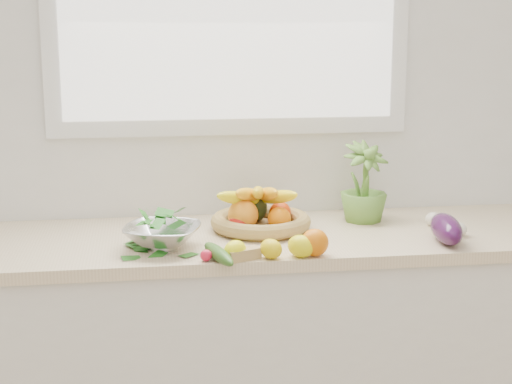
{
  "coord_description": "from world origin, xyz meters",
  "views": [
    {
      "loc": [
        -0.31,
        -0.57,
        1.6
      ],
      "look_at": [
        0.05,
        1.93,
        1.05
      ],
      "focal_mm": 55.0,
      "sensor_mm": 36.0,
      "label": 1
    }
  ],
  "objects": [
    {
      "name": "back_wall",
      "position": [
        0.0,
        2.25,
        1.35
      ],
      "size": [
        4.5,
        0.02,
        2.7
      ],
      "primitive_type": "cube",
      "color": "white",
      "rests_on": "ground"
    },
    {
      "name": "lemon_a",
      "position": [
        0.06,
        1.67,
        0.93
      ],
      "size": [
        0.09,
        0.1,
        0.06
      ],
      "primitive_type": "ellipsoid",
      "rotation": [
        0.0,
        0.0,
        0.53
      ],
      "color": "yellow",
      "rests_on": "countertop"
    },
    {
      "name": "cucumber",
      "position": [
        -0.1,
        1.67,
        0.92
      ],
      "size": [
        0.1,
        0.23,
        0.04
      ],
      "primitive_type": "ellipsoid",
      "rotation": [
        0.0,
        0.0,
        0.25
      ],
      "color": "#264F17",
      "rests_on": "countertop"
    },
    {
      "name": "fruit_basket",
      "position": [
        0.07,
        2.0,
        0.95
      ],
      "size": [
        0.41,
        0.41,
        0.18
      ],
      "color": "#A67D4A",
      "rests_on": "countertop"
    },
    {
      "name": "colander_with_spinach",
      "position": [
        -0.26,
        1.82,
        0.96
      ],
      "size": [
        0.3,
        0.3,
        0.12
      ],
      "color": "silver",
      "rests_on": "countertop"
    },
    {
      "name": "lemon_b",
      "position": [
        -0.05,
        1.67,
        0.93
      ],
      "size": [
        0.1,
        0.1,
        0.06
      ],
      "primitive_type": "ellipsoid",
      "rotation": [
        0.0,
        0.0,
        -0.8
      ],
      "color": "#FAF50D",
      "rests_on": "countertop"
    },
    {
      "name": "countertop",
      "position": [
        0.0,
        1.95,
        0.88
      ],
      "size": [
        2.24,
        0.62,
        0.04
      ],
      "primitive_type": "cube",
      "color": "beige",
      "rests_on": "counter_cabinet"
    },
    {
      "name": "eggplant",
      "position": [
        0.65,
        1.76,
        0.95
      ],
      "size": [
        0.11,
        0.24,
        0.09
      ],
      "primitive_type": "ellipsoid",
      "rotation": [
        0.0,
        0.0,
        -0.11
      ],
      "color": "#330F37",
      "rests_on": "countertop"
    },
    {
      "name": "orange_loose",
      "position": [
        0.19,
        1.68,
        0.94
      ],
      "size": [
        0.09,
        0.09,
        0.08
      ],
      "primitive_type": "sphere",
      "rotation": [
        0.0,
        0.0,
        -0.1
      ],
      "color": "orange",
      "rests_on": "countertop"
    },
    {
      "name": "garlic_b",
      "position": [
        0.68,
        1.97,
        0.92
      ],
      "size": [
        0.07,
        0.07,
        0.05
      ],
      "primitive_type": "ellipsoid",
      "rotation": [
        0.0,
        0.0,
        0.4
      ],
      "color": "silver",
      "rests_on": "countertop"
    },
    {
      "name": "counter_cabinet",
      "position": [
        0.0,
        1.95,
        0.43
      ],
      "size": [
        2.2,
        0.58,
        0.86
      ],
      "primitive_type": "cube",
      "color": "silver",
      "rests_on": "ground"
    },
    {
      "name": "lemon_c",
      "position": [
        0.15,
        1.67,
        0.93
      ],
      "size": [
        0.11,
        0.11,
        0.07
      ],
      "primitive_type": "ellipsoid",
      "rotation": [
        0.0,
        0.0,
        0.77
      ],
      "color": "yellow",
      "rests_on": "countertop"
    },
    {
      "name": "apple",
      "position": [
        -0.0,
        1.95,
        0.94
      ],
      "size": [
        0.1,
        0.1,
        0.07
      ],
      "primitive_type": "sphere",
      "rotation": [
        0.0,
        0.0,
        -0.41
      ],
      "color": "red",
      "rests_on": "countertop"
    },
    {
      "name": "radish",
      "position": [
        -0.14,
        1.67,
        0.92
      ],
      "size": [
        0.05,
        0.05,
        0.04
      ],
      "primitive_type": "sphere",
      "rotation": [
        0.0,
        0.0,
        -0.39
      ],
      "color": "red",
      "rests_on": "countertop"
    },
    {
      "name": "garlic_a",
      "position": [
        0.72,
        1.83,
        0.92
      ],
      "size": [
        0.07,
        0.07,
        0.05
      ],
      "primitive_type": "ellipsoid",
      "rotation": [
        0.0,
        0.0,
        -0.29
      ],
      "color": "silver",
      "rests_on": "countertop"
    },
    {
      "name": "potted_herb",
      "position": [
        0.46,
        2.07,
        1.03
      ],
      "size": [
        0.22,
        0.22,
        0.3
      ],
      "primitive_type": "imported",
      "rotation": [
        0.0,
        0.0,
        0.37
      ],
      "color": "#5E9134",
      "rests_on": "countertop"
    },
    {
      "name": "ginger",
      "position": [
        -0.03,
        1.67,
        0.92
      ],
      "size": [
        0.12,
        0.08,
        0.03
      ],
      "primitive_type": "cube",
      "rotation": [
        0.0,
        0.0,
        0.41
      ],
      "color": "tan",
      "rests_on": "countertop"
    },
    {
      "name": "garlic_c",
      "position": [
        0.67,
        1.88,
        0.92
      ],
      "size": [
        0.06,
        0.06,
        0.04
      ],
      "primitive_type": "ellipsoid",
      "rotation": [
        0.0,
        0.0,
        -0.06
      ],
      "color": "silver",
      "rests_on": "countertop"
    }
  ]
}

